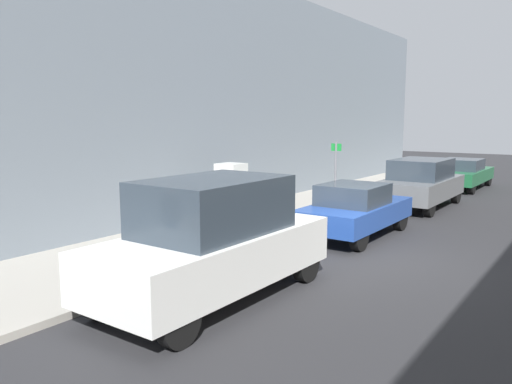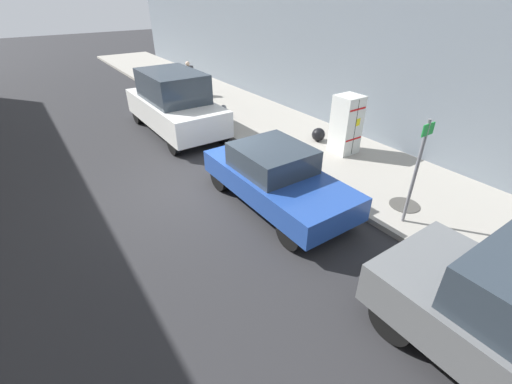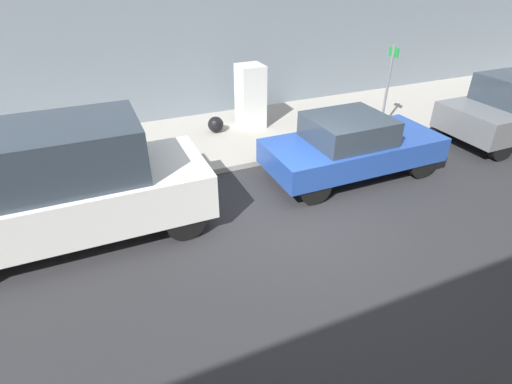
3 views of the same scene
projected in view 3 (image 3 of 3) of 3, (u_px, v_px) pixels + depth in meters
The scene contains 9 objects.
ground_plane at pixel (306, 216), 7.97m from camera, with size 80.00×80.00×0.00m, color #28282B.
sidewalk_slab at pixel (231, 136), 11.30m from camera, with size 3.77×44.00×0.13m, color #9E998E.
discarded_refrigerator at pixel (250, 96), 11.33m from camera, with size 0.73×0.71×1.77m.
manhole_cover at pixel (358, 123), 11.94m from camera, with size 0.70×0.70×0.02m, color #47443F.
street_sign_post at pixel (388, 83), 10.93m from camera, with size 0.36×0.07×2.34m.
fire_hydrant at pixel (101, 167), 8.70m from camera, with size 0.22×0.22×0.74m.
trash_bag at pixel (216, 124), 11.28m from camera, with size 0.44×0.44×0.44m, color black.
parked_van_white at pixel (68, 185), 6.90m from camera, with size 1.97×4.77×2.16m.
parked_hatchback_blue at pixel (351, 146), 9.09m from camera, with size 1.76×4.07×1.46m.
Camera 3 is at (5.65, -3.53, 4.52)m, focal length 28.00 mm.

